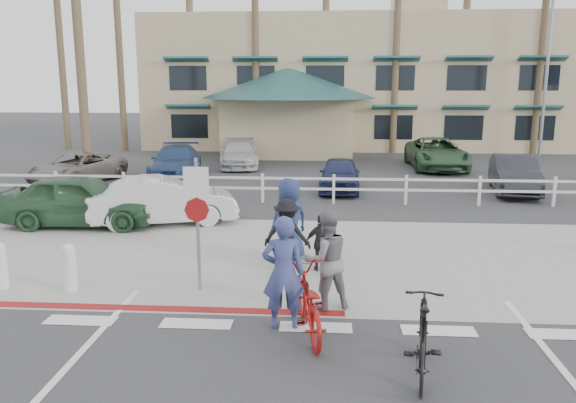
# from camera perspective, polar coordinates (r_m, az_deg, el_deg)

# --- Properties ---
(ground) EXTENTS (140.00, 140.00, 0.00)m
(ground) POSITION_cam_1_polar(r_m,az_deg,el_deg) (8.98, 2.76, -14.31)
(ground) COLOR #333335
(sidewalk_plaza) EXTENTS (22.00, 7.00, 0.01)m
(sidewalk_plaza) POSITION_cam_1_polar(r_m,az_deg,el_deg) (13.16, 3.18, -5.63)
(sidewalk_plaza) COLOR gray
(sidewalk_plaza) RESTS_ON ground
(cross_street) EXTENTS (40.00, 5.00, 0.01)m
(cross_street) POSITION_cam_1_polar(r_m,az_deg,el_deg) (17.02, 3.37, -1.60)
(cross_street) COLOR #333335
(cross_street) RESTS_ON ground
(parking_lot) EXTENTS (50.00, 16.00, 0.01)m
(parking_lot) POSITION_cam_1_polar(r_m,az_deg,el_deg) (26.35, 3.59, 3.20)
(parking_lot) COLOR #333335
(parking_lot) RESTS_ON ground
(curb_red) EXTENTS (7.00, 0.25, 0.02)m
(curb_red) POSITION_cam_1_polar(r_m,az_deg,el_deg) (10.54, -13.92, -10.50)
(curb_red) COLOR maroon
(curb_red) RESTS_ON ground
(rail_fence) EXTENTS (29.40, 0.16, 1.00)m
(rail_fence) POSITION_cam_1_polar(r_m,az_deg,el_deg) (18.88, 4.97, 1.26)
(rail_fence) COLOR silver
(rail_fence) RESTS_ON ground
(building) EXTENTS (28.00, 16.00, 11.30)m
(building) POSITION_cam_1_polar(r_m,az_deg,el_deg) (39.14, 6.86, 14.24)
(building) COLOR #CCB68B
(building) RESTS_ON ground
(sign_post) EXTENTS (0.50, 0.10, 2.90)m
(sign_post) POSITION_cam_1_polar(r_m,az_deg,el_deg) (10.83, -9.17, -1.67)
(sign_post) COLOR gray
(sign_post) RESTS_ON ground
(bollard_0) EXTENTS (0.26, 0.26, 0.95)m
(bollard_0) POSITION_cam_1_polar(r_m,az_deg,el_deg) (11.73, -21.29, -6.25)
(bollard_0) COLOR silver
(bollard_0) RESTS_ON ground
(bollard_1) EXTENTS (0.26, 0.26, 0.95)m
(bollard_1) POSITION_cam_1_polar(r_m,az_deg,el_deg) (12.38, -27.20, -5.82)
(bollard_1) COLOR silver
(bollard_1) RESTS_ON ground
(streetlight_1) EXTENTS (0.60, 2.00, 9.50)m
(streetlight_1) POSITION_cam_1_polar(r_m,az_deg,el_deg) (34.19, 24.81, 12.11)
(streetlight_1) COLOR gray
(streetlight_1) RESTS_ON ground
(palm_0) EXTENTS (4.00, 4.00, 15.00)m
(palm_0) POSITION_cam_1_polar(r_m,az_deg,el_deg) (37.85, -22.28, 16.37)
(palm_0) COLOR #163815
(palm_0) RESTS_ON ground
(palm_1) EXTENTS (4.00, 4.00, 13.00)m
(palm_1) POSITION_cam_1_polar(r_m,az_deg,el_deg) (35.31, -16.82, 15.49)
(palm_1) COLOR #163815
(palm_1) RESTS_ON ground
(palm_2) EXTENTS (4.00, 4.00, 16.00)m
(palm_2) POSITION_cam_1_polar(r_m,az_deg,el_deg) (35.25, -9.95, 18.26)
(palm_2) COLOR #163815
(palm_2) RESTS_ON ground
(palm_3) EXTENTS (4.00, 4.00, 14.00)m
(palm_3) POSITION_cam_1_polar(r_m,az_deg,el_deg) (33.45, -3.34, 17.05)
(palm_3) COLOR #163815
(palm_3) RESTS_ON ground
(palm_4) EXTENTS (4.00, 4.00, 15.00)m
(palm_4) POSITION_cam_1_polar(r_m,az_deg,el_deg) (34.24, 3.86, 17.76)
(palm_4) COLOR #163815
(palm_4) RESTS_ON ground
(palm_5) EXTENTS (4.00, 4.00, 13.00)m
(palm_5) POSITION_cam_1_polar(r_m,az_deg,el_deg) (33.38, 10.99, 16.01)
(palm_5) COLOR #163815
(palm_5) RESTS_ON ground
(palm_6) EXTENTS (4.00, 4.00, 17.00)m
(palm_6) POSITION_cam_1_polar(r_m,az_deg,el_deg) (35.25, 17.75, 18.72)
(palm_6) COLOR #163815
(palm_6) RESTS_ON ground
(palm_7) EXTENTS (4.00, 4.00, 14.00)m
(palm_7) POSITION_cam_1_polar(r_m,az_deg,el_deg) (35.25, 24.55, 15.77)
(palm_7) COLOR #163815
(palm_7) RESTS_ON ground
(palm_10) EXTENTS (4.00, 4.00, 12.00)m
(palm_10) POSITION_cam_1_polar(r_m,az_deg,el_deg) (25.27, -20.54, 15.76)
(palm_10) COLOR #163815
(palm_10) RESTS_ON ground
(bike_red) EXTENTS (1.11, 2.16, 1.08)m
(bike_red) POSITION_cam_1_polar(r_m,az_deg,el_deg) (9.11, 2.00, -10.16)
(bike_red) COLOR #9E1210
(bike_red) RESTS_ON ground
(rider_red) EXTENTS (0.74, 0.54, 1.91)m
(rider_red) POSITION_cam_1_polar(r_m,az_deg,el_deg) (9.17, -0.48, -7.26)
(rider_red) COLOR navy
(rider_red) RESTS_ON ground
(bike_black) EXTENTS (0.84, 1.94, 1.13)m
(bike_black) POSITION_cam_1_polar(r_m,az_deg,el_deg) (8.11, 13.53, -13.21)
(bike_black) COLOR black
(bike_black) RESTS_ON ground
(rider_black) EXTENTS (1.07, 0.96, 1.81)m
(rider_black) POSITION_cam_1_polar(r_m,az_deg,el_deg) (10.00, 3.85, -5.93)
(rider_black) COLOR slate
(rider_black) RESTS_ON ground
(pedestrian_a) EXTENTS (1.10, 0.74, 1.58)m
(pedestrian_a) POSITION_cam_1_polar(r_m,az_deg,el_deg) (12.01, -0.10, -3.42)
(pedestrian_a) COLOR black
(pedestrian_a) RESTS_ON ground
(pedestrian_child) EXTENTS (0.75, 0.37, 1.24)m
(pedestrian_child) POSITION_cam_1_polar(r_m,az_deg,el_deg) (12.04, 3.44, -4.25)
(pedestrian_child) COLOR #232328
(pedestrian_child) RESTS_ON ground
(pedestrian_b) EXTENTS (1.11, 1.02, 1.90)m
(pedestrian_b) POSITION_cam_1_polar(r_m,az_deg,el_deg) (12.70, 0.13, -1.85)
(pedestrian_b) COLOR navy
(pedestrian_b) RESTS_ON ground
(car_white_sedan) EXTENTS (4.39, 2.65, 1.37)m
(car_white_sedan) POSITION_cam_1_polar(r_m,az_deg,el_deg) (16.43, -12.52, 0.07)
(car_white_sedan) COLOR #BEBEBE
(car_white_sedan) RESTS_ON ground
(car_red_compact) EXTENTS (4.43, 1.92, 1.49)m
(car_red_compact) POSITION_cam_1_polar(r_m,az_deg,el_deg) (16.89, -20.26, 0.14)
(car_red_compact) COLOR #2D5534
(car_red_compact) RESTS_ON ground
(lot_car_0) EXTENTS (3.23, 4.81, 1.22)m
(lot_car_0) POSITION_cam_1_polar(r_m,az_deg,el_deg) (24.39, -20.61, 3.21)
(lot_car_0) COLOR slate
(lot_car_0) RESTS_ON ground
(lot_car_1) EXTENTS (2.56, 4.93, 1.37)m
(lot_car_1) POSITION_cam_1_polar(r_m,az_deg,el_deg) (24.51, -11.35, 3.94)
(lot_car_1) COLOR navy
(lot_car_1) RESTS_ON ground
(lot_car_2) EXTENTS (1.62, 3.71, 1.24)m
(lot_car_2) POSITION_cam_1_polar(r_m,az_deg,el_deg) (21.23, 5.27, 2.76)
(lot_car_2) COLOR navy
(lot_car_2) RESTS_ON ground
(lot_car_3) EXTENTS (2.17, 4.37, 1.38)m
(lot_car_3) POSITION_cam_1_polar(r_m,az_deg,el_deg) (22.37, 22.01, 2.59)
(lot_car_3) COLOR #27292F
(lot_car_3) RESTS_ON ground
(lot_car_4) EXTENTS (2.42, 4.57, 1.26)m
(lot_car_4) POSITION_cam_1_polar(r_m,az_deg,el_deg) (27.41, -5.00, 4.83)
(lot_car_4) COLOR silver
(lot_car_4) RESTS_ON ground
(lot_car_5) EXTENTS (2.46, 5.27, 1.46)m
(lot_car_5) POSITION_cam_1_polar(r_m,az_deg,el_deg) (27.63, 14.85, 4.74)
(lot_car_5) COLOR #325838
(lot_car_5) RESTS_ON ground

